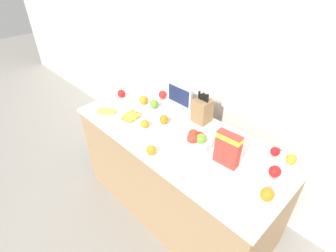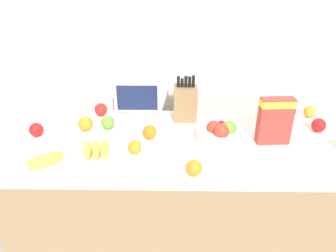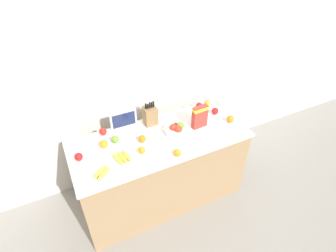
% 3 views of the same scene
% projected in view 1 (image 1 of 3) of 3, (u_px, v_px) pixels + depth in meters
% --- Properties ---
extents(ground_plane, '(14.00, 14.00, 0.00)m').
position_uv_depth(ground_plane, '(176.00, 206.00, 2.56)').
color(ground_plane, gray).
extents(wall_back, '(9.00, 0.06, 2.60)m').
position_uv_depth(wall_back, '(229.00, 62.00, 2.15)').
color(wall_back, silver).
rests_on(wall_back, ground_plane).
extents(counter, '(1.80, 0.76, 0.88)m').
position_uv_depth(counter, '(177.00, 174.00, 2.30)').
color(counter, tan).
rests_on(counter, ground_plane).
extents(knife_block, '(0.13, 0.13, 0.30)m').
position_uv_depth(knife_block, '(202.00, 110.00, 2.14)').
color(knife_block, '#937047').
rests_on(knife_block, counter).
extents(small_monitor, '(0.28, 0.03, 0.22)m').
position_uv_depth(small_monitor, '(180.00, 96.00, 2.32)').
color(small_monitor, '#B7B7BC').
rests_on(small_monitor, counter).
extents(cereal_box, '(0.17, 0.08, 0.25)m').
position_uv_depth(cereal_box, '(228.00, 148.00, 1.70)').
color(cereal_box, red).
rests_on(cereal_box, counter).
extents(fruit_bowl, '(0.24, 0.24, 0.12)m').
position_uv_depth(fruit_bowl, '(196.00, 140.00, 1.91)').
color(fruit_bowl, silver).
rests_on(fruit_bowl, counter).
extents(banana_bunch_left, '(0.18, 0.17, 0.04)m').
position_uv_depth(banana_bunch_left, '(106.00, 111.00, 2.29)').
color(banana_bunch_left, yellow).
rests_on(banana_bunch_left, counter).
extents(banana_bunch_right, '(0.16, 0.19, 0.04)m').
position_uv_depth(banana_bunch_right, '(131.00, 116.00, 2.23)').
color(banana_bunch_right, yellow).
rests_on(banana_bunch_right, counter).
extents(apple_rightmost, '(0.08, 0.08, 0.08)m').
position_uv_depth(apple_rightmost, '(154.00, 104.00, 2.36)').
color(apple_rightmost, '#6B9E33').
rests_on(apple_rightmost, counter).
extents(apple_middle, '(0.07, 0.07, 0.07)m').
position_uv_depth(apple_middle, '(121.00, 94.00, 2.52)').
color(apple_middle, red).
rests_on(apple_middle, counter).
extents(apple_near_bananas, '(0.08, 0.08, 0.08)m').
position_uv_depth(apple_near_bananas, '(163.00, 95.00, 2.50)').
color(apple_near_bananas, red).
rests_on(apple_near_bananas, counter).
extents(apple_leftmost, '(0.07, 0.07, 0.07)m').
position_uv_depth(apple_leftmost, '(275.00, 152.00, 1.83)').
color(apple_leftmost, '#A31419').
rests_on(apple_leftmost, counter).
extents(apple_rear, '(0.08, 0.08, 0.08)m').
position_uv_depth(apple_rear, '(275.00, 172.00, 1.66)').
color(apple_rear, red).
rests_on(apple_rear, counter).
extents(orange_by_cereal, '(0.07, 0.07, 0.07)m').
position_uv_depth(orange_by_cereal, '(151.00, 150.00, 1.84)').
color(orange_by_cereal, orange).
rests_on(orange_by_cereal, counter).
extents(orange_near_bowl, '(0.08, 0.08, 0.08)m').
position_uv_depth(orange_near_bowl, '(144.00, 100.00, 2.41)').
color(orange_near_bowl, orange).
rests_on(orange_near_bowl, counter).
extents(orange_back_center, '(0.07, 0.07, 0.07)m').
position_uv_depth(orange_back_center, '(291.00, 159.00, 1.76)').
color(orange_back_center, orange).
rests_on(orange_back_center, counter).
extents(orange_front_center, '(0.07, 0.07, 0.07)m').
position_uv_depth(orange_front_center, '(145.00, 124.00, 2.10)').
color(orange_front_center, orange).
rests_on(orange_front_center, counter).
extents(orange_mid_left, '(0.07, 0.07, 0.07)m').
position_uv_depth(orange_mid_left, '(164.00, 119.00, 2.15)').
color(orange_mid_left, orange).
rests_on(orange_mid_left, counter).
extents(orange_front_right, '(0.08, 0.08, 0.08)m').
position_uv_depth(orange_front_right, '(267.00, 194.00, 1.51)').
color(orange_front_right, orange).
rests_on(orange_front_right, counter).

